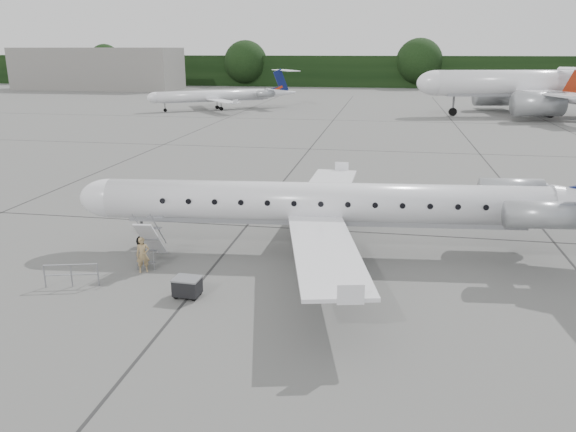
# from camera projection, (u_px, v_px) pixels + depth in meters

# --- Properties ---
(ground) EXTENTS (320.00, 320.00, 0.00)m
(ground) POSITION_uv_depth(u_px,v_px,m) (349.00, 279.00, 24.58)
(ground) COLOR slate
(ground) RESTS_ON ground
(treeline) EXTENTS (260.00, 4.00, 8.00)m
(treeline) POSITION_uv_depth(u_px,v_px,m) (385.00, 72.00, 146.10)
(treeline) COLOR black
(treeline) RESTS_ON ground
(terminal_building) EXTENTS (40.00, 14.00, 10.00)m
(terminal_building) POSITION_uv_depth(u_px,v_px,m) (98.00, 69.00, 138.66)
(terminal_building) COLOR slate
(terminal_building) RESTS_ON ground
(main_regional_jet) EXTENTS (29.10, 22.24, 7.00)m
(main_regional_jet) POSITION_uv_depth(u_px,v_px,m) (324.00, 183.00, 26.96)
(main_regional_jet) COLOR silver
(main_regional_jet) RESTS_ON ground
(airstair) EXTENTS (1.05, 2.19, 2.19)m
(airstair) POSITION_uv_depth(u_px,v_px,m) (151.00, 240.00, 26.26)
(airstair) COLOR silver
(airstair) RESTS_ON ground
(passenger) EXTENTS (0.71, 0.63, 1.63)m
(passenger) POSITION_uv_depth(u_px,v_px,m) (143.00, 255.00, 25.18)
(passenger) COLOR #957C51
(passenger) RESTS_ON ground
(safety_railing) EXTENTS (2.15, 0.64, 1.00)m
(safety_railing) POSITION_uv_depth(u_px,v_px,m) (71.00, 276.00, 23.69)
(safety_railing) COLOR gray
(safety_railing) RESTS_ON ground
(baggage_cart) EXTENTS (1.07, 0.88, 0.89)m
(baggage_cart) POSITION_uv_depth(u_px,v_px,m) (187.00, 287.00, 22.73)
(baggage_cart) COLOR black
(baggage_cart) RESTS_ON ground
(bg_narrowbody) EXTENTS (42.11, 34.11, 13.39)m
(bg_narrowbody) POSITION_uv_depth(u_px,v_px,m) (534.00, 70.00, 83.20)
(bg_narrowbody) COLOR silver
(bg_narrowbody) RESTS_ON ground
(bg_regional_left) EXTENTS (29.79, 27.87, 6.35)m
(bg_regional_left) POSITION_uv_depth(u_px,v_px,m) (213.00, 90.00, 92.10)
(bg_regional_left) COLOR silver
(bg_regional_left) RESTS_ON ground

